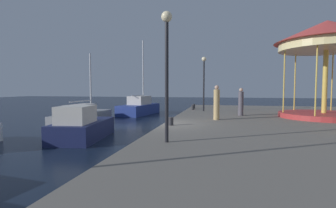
{
  "coord_description": "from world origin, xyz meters",
  "views": [
    {
      "loc": [
        2.88,
        -12.63,
        2.61
      ],
      "look_at": [
        -0.9,
        5.32,
        1.46
      ],
      "focal_mm": 26.95,
      "sensor_mm": 36.0,
      "label": 1
    }
  ],
  "objects_px": {
    "lamp_post_near_edge": "(167,53)",
    "person_by_the_water": "(217,104)",
    "motorboat_navy": "(82,127)",
    "person_far_corner": "(241,103)",
    "sailboat_grey": "(83,115)",
    "lamp_post_mid_promenade": "(204,74)",
    "bollard_center": "(193,107)",
    "bollard_north": "(194,106)",
    "bollard_south": "(171,121)",
    "carousel": "(326,45)",
    "sailboat_blue": "(139,107)"
  },
  "relations": [
    {
      "from": "lamp_post_near_edge",
      "to": "person_by_the_water",
      "type": "bearing_deg",
      "value": 76.81
    },
    {
      "from": "carousel",
      "to": "bollard_north",
      "type": "xyz_separation_m",
      "value": [
        -8.55,
        5.45,
        -4.24
      ]
    },
    {
      "from": "sailboat_grey",
      "to": "motorboat_navy",
      "type": "xyz_separation_m",
      "value": [
        3.39,
        -5.83,
        0.12
      ]
    },
    {
      "from": "lamp_post_near_edge",
      "to": "bollard_center",
      "type": "height_order",
      "value": "lamp_post_near_edge"
    },
    {
      "from": "carousel",
      "to": "bollard_south",
      "type": "height_order",
      "value": "carousel"
    },
    {
      "from": "motorboat_navy",
      "to": "person_far_corner",
      "type": "relative_size",
      "value": 2.41
    },
    {
      "from": "sailboat_grey",
      "to": "sailboat_blue",
      "type": "relative_size",
      "value": 0.87
    },
    {
      "from": "bollard_south",
      "to": "person_far_corner",
      "type": "distance_m",
      "value": 6.48
    },
    {
      "from": "bollard_north",
      "to": "bollard_center",
      "type": "distance_m",
      "value": 1.36
    },
    {
      "from": "sailboat_blue",
      "to": "lamp_post_mid_promenade",
      "type": "xyz_separation_m",
      "value": [
        6.66,
        -3.93,
        3.01
      ]
    },
    {
      "from": "motorboat_navy",
      "to": "lamp_post_near_edge",
      "type": "xyz_separation_m",
      "value": [
        5.18,
        -3.4,
        3.1
      ]
    },
    {
      "from": "sailboat_blue",
      "to": "carousel",
      "type": "xyz_separation_m",
      "value": [
        14.18,
        -6.96,
        4.53
      ]
    },
    {
      "from": "sailboat_blue",
      "to": "bollard_south",
      "type": "xyz_separation_m",
      "value": [
        5.62,
        -11.95,
        0.29
      ]
    },
    {
      "from": "bollard_south",
      "to": "motorboat_navy",
      "type": "bearing_deg",
      "value": -174.65
    },
    {
      "from": "sailboat_grey",
      "to": "bollard_center",
      "type": "xyz_separation_m",
      "value": [
        8.02,
        3.68,
        0.46
      ]
    },
    {
      "from": "lamp_post_mid_promenade",
      "to": "person_by_the_water",
      "type": "relative_size",
      "value": 2.15
    },
    {
      "from": "person_far_corner",
      "to": "lamp_post_near_edge",
      "type": "bearing_deg",
      "value": -108.58
    },
    {
      "from": "bollard_north",
      "to": "bollard_center",
      "type": "height_order",
      "value": "same"
    },
    {
      "from": "sailboat_grey",
      "to": "carousel",
      "type": "xyz_separation_m",
      "value": [
        16.52,
        -0.42,
        4.7
      ]
    },
    {
      "from": "lamp_post_near_edge",
      "to": "bollard_north",
      "type": "height_order",
      "value": "lamp_post_near_edge"
    },
    {
      "from": "sailboat_blue",
      "to": "lamp_post_mid_promenade",
      "type": "distance_m",
      "value": 8.3
    },
    {
      "from": "person_far_corner",
      "to": "sailboat_blue",
      "type": "bearing_deg",
      "value": 144.38
    },
    {
      "from": "sailboat_grey",
      "to": "bollard_north",
      "type": "xyz_separation_m",
      "value": [
        7.96,
        5.03,
        0.46
      ]
    },
    {
      "from": "lamp_post_near_edge",
      "to": "lamp_post_mid_promenade",
      "type": "bearing_deg",
      "value": 87.93
    },
    {
      "from": "sailboat_blue",
      "to": "bollard_center",
      "type": "xyz_separation_m",
      "value": [
        5.69,
        -2.87,
        0.29
      ]
    },
    {
      "from": "carousel",
      "to": "bollard_south",
      "type": "distance_m",
      "value": 10.78
    },
    {
      "from": "bollard_center",
      "to": "lamp_post_near_edge",
      "type": "bearing_deg",
      "value": -87.59
    },
    {
      "from": "lamp_post_mid_promenade",
      "to": "bollard_north",
      "type": "xyz_separation_m",
      "value": [
        -1.03,
        2.41,
        -2.72
      ]
    },
    {
      "from": "motorboat_navy",
      "to": "bollard_north",
      "type": "height_order",
      "value": "motorboat_navy"
    },
    {
      "from": "sailboat_blue",
      "to": "lamp_post_near_edge",
      "type": "distance_m",
      "value": 17.24
    },
    {
      "from": "motorboat_navy",
      "to": "bollard_south",
      "type": "bearing_deg",
      "value": 5.35
    },
    {
      "from": "sailboat_grey",
      "to": "lamp_post_mid_promenade",
      "type": "bearing_deg",
      "value": 16.24
    },
    {
      "from": "sailboat_grey",
      "to": "person_far_corner",
      "type": "height_order",
      "value": "sailboat_grey"
    },
    {
      "from": "bollard_north",
      "to": "person_by_the_water",
      "type": "relative_size",
      "value": 0.2
    },
    {
      "from": "bollard_north",
      "to": "lamp_post_mid_promenade",
      "type": "bearing_deg",
      "value": -66.88
    },
    {
      "from": "bollard_north",
      "to": "bollard_south",
      "type": "relative_size",
      "value": 1.0
    },
    {
      "from": "sailboat_grey",
      "to": "carousel",
      "type": "height_order",
      "value": "carousel"
    },
    {
      "from": "bollard_center",
      "to": "motorboat_navy",
      "type": "bearing_deg",
      "value": -115.98
    },
    {
      "from": "bollard_south",
      "to": "person_far_corner",
      "type": "bearing_deg",
      "value": 55.17
    },
    {
      "from": "motorboat_navy",
      "to": "person_far_corner",
      "type": "distance_m",
      "value": 10.08
    },
    {
      "from": "bollard_south",
      "to": "lamp_post_mid_promenade",
      "type": "bearing_deg",
      "value": 82.59
    },
    {
      "from": "motorboat_navy",
      "to": "lamp_post_mid_promenade",
      "type": "distance_m",
      "value": 10.59
    },
    {
      "from": "motorboat_navy",
      "to": "carousel",
      "type": "xyz_separation_m",
      "value": [
        13.13,
        5.42,
        4.58
      ]
    },
    {
      "from": "motorboat_navy",
      "to": "person_far_corner",
      "type": "bearing_deg",
      "value": 34.75
    },
    {
      "from": "sailboat_blue",
      "to": "motorboat_navy",
      "type": "bearing_deg",
      "value": -85.13
    },
    {
      "from": "sailboat_blue",
      "to": "person_far_corner",
      "type": "distance_m",
      "value": 11.47
    },
    {
      "from": "motorboat_navy",
      "to": "bollard_north",
      "type": "bearing_deg",
      "value": 67.16
    },
    {
      "from": "motorboat_navy",
      "to": "bollard_north",
      "type": "xyz_separation_m",
      "value": [
        4.58,
        10.86,
        0.34
      ]
    },
    {
      "from": "person_by_the_water",
      "to": "sailboat_blue",
      "type": "bearing_deg",
      "value": 129.91
    },
    {
      "from": "sailboat_grey",
      "to": "sailboat_blue",
      "type": "height_order",
      "value": "sailboat_blue"
    }
  ]
}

